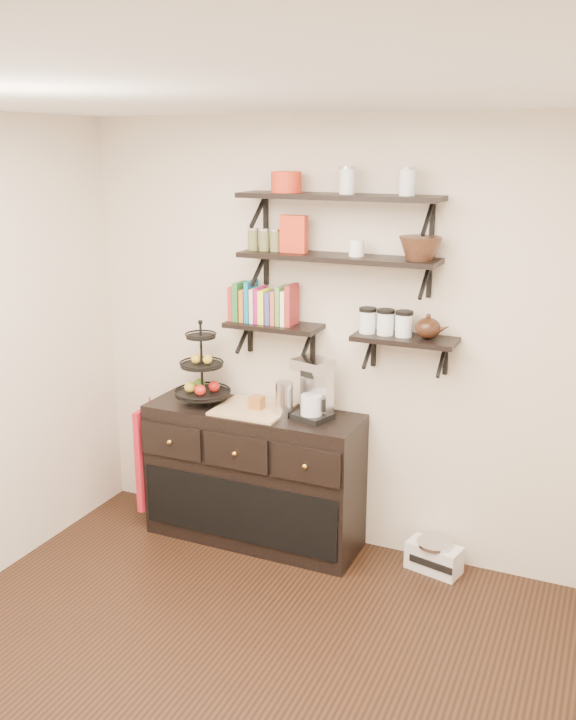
{
  "coord_description": "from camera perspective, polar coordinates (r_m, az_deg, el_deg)",
  "views": [
    {
      "loc": [
        1.55,
        -2.55,
        2.51
      ],
      "look_at": [
        -0.11,
        1.15,
        1.37
      ],
      "focal_mm": 38.0,
      "sensor_mm": 36.0,
      "label": 1
    }
  ],
  "objects": [
    {
      "name": "ramekins",
      "position": [
        4.44,
        5.16,
        8.35
      ],
      "size": [
        0.09,
        0.09,
        0.1
      ],
      "primitive_type": "cylinder",
      "color": "white",
      "rests_on": "shelf_mid"
    },
    {
      "name": "shelf_low_left",
      "position": [
        4.75,
        -1.05,
        2.51
      ],
      "size": [
        0.6,
        0.25,
        0.23
      ],
      "color": "black",
      "rests_on": "back_wall"
    },
    {
      "name": "red_pot",
      "position": [
        4.57,
        -0.13,
        13.18
      ],
      "size": [
        0.18,
        0.18,
        0.12
      ],
      "primitive_type": "cylinder",
      "color": "red",
      "rests_on": "shelf_top"
    },
    {
      "name": "thermal_carafe",
      "position": [
        4.69,
        -0.28,
        -2.96
      ],
      "size": [
        0.11,
        0.11,
        0.22
      ],
      "primitive_type": "cylinder",
      "color": "silver",
      "rests_on": "sideboard"
    },
    {
      "name": "glass_canisters",
      "position": [
        4.48,
        7.31,
        2.72
      ],
      "size": [
        0.32,
        0.1,
        0.13
      ],
      "color": "silver",
      "rests_on": "shelf_low_right"
    },
    {
      "name": "ceiling",
      "position": [
        2.99,
        -7.52,
        19.17
      ],
      "size": [
        3.5,
        3.5,
        0.02
      ],
      "primitive_type": "cube",
      "color": "white",
      "rests_on": "back_wall"
    },
    {
      "name": "apron",
      "position": [
        5.25,
        -10.28,
        -7.08
      ],
      "size": [
        0.04,
        0.3,
        0.7
      ],
      "primitive_type": "cube",
      "color": "#AD1217",
      "rests_on": "sideboard"
    },
    {
      "name": "fruit_stand",
      "position": [
        4.95,
        -6.4,
        -1.17
      ],
      "size": [
        0.36,
        0.36,
        0.53
      ],
      "rotation": [
        0.0,
        0.0,
        -0.26
      ],
      "color": "black",
      "rests_on": "sideboard"
    },
    {
      "name": "shelf_low_right",
      "position": [
        4.47,
        8.75,
        1.48
      ],
      "size": [
        0.6,
        0.25,
        0.23
      ],
      "color": "black",
      "rests_on": "back_wall"
    },
    {
      "name": "radio",
      "position": [
        4.89,
        10.87,
        -14.23
      ],
      "size": [
        0.35,
        0.26,
        0.19
      ],
      "rotation": [
        0.0,
        0.0,
        -0.23
      ],
      "color": "silver",
      "rests_on": "floor"
    },
    {
      "name": "teapot",
      "position": [
        4.41,
        10.44,
        2.5
      ],
      "size": [
        0.21,
        0.17,
        0.15
      ],
      "primitive_type": null,
      "rotation": [
        0.0,
        0.0,
        -0.12
      ],
      "color": "black",
      "rests_on": "shelf_low_right"
    },
    {
      "name": "sideboard",
      "position": [
        5.01,
        -2.58,
        -8.6
      ],
      "size": [
        1.4,
        0.5,
        0.92
      ],
      "color": "black",
      "rests_on": "floor"
    },
    {
      "name": "cookbooks",
      "position": [
        4.74,
        -1.65,
        4.18
      ],
      "size": [
        0.43,
        0.15,
        0.26
      ],
      "color": "#A92628",
      "rests_on": "shelf_low_left"
    },
    {
      "name": "shelf_mid",
      "position": [
        4.49,
        3.74,
        7.61
      ],
      "size": [
        1.2,
        0.27,
        0.23
      ],
      "color": "black",
      "rests_on": "back_wall"
    },
    {
      "name": "walnut_bowl",
      "position": [
        4.34,
        9.86,
        8.23
      ],
      "size": [
        0.24,
        0.24,
        0.13
      ],
      "primitive_type": null,
      "color": "black",
      "rests_on": "shelf_mid"
    },
    {
      "name": "coffee_maker",
      "position": [
        4.64,
        1.98,
        -2.23
      ],
      "size": [
        0.26,
        0.26,
        0.38
      ],
      "rotation": [
        0.0,
        0.0,
        -0.31
      ],
      "color": "black",
      "rests_on": "sideboard"
    },
    {
      "name": "floor",
      "position": [
        3.9,
        -5.97,
        -24.47
      ],
      "size": [
        3.5,
        3.5,
        0.0
      ],
      "primitive_type": "plane",
      "color": "black",
      "rests_on": "ground"
    },
    {
      "name": "candle",
      "position": [
        4.81,
        -2.34,
        -3.19
      ],
      "size": [
        0.08,
        0.08,
        0.08
      ],
      "primitive_type": "cube",
      "color": "#955622",
      "rests_on": "sideboard"
    },
    {
      "name": "shelf_top",
      "position": [
        4.46,
        3.82,
        12.07
      ],
      "size": [
        1.2,
        0.27,
        0.23
      ],
      "color": "black",
      "rests_on": "back_wall"
    },
    {
      "name": "back_wall",
      "position": [
        4.72,
        4.19,
        1.41
      ],
      "size": [
        3.5,
        0.02,
        2.7
      ],
      "primitive_type": "cube",
      "color": "beige",
      "rests_on": "ground"
    },
    {
      "name": "recipe_box",
      "position": [
        4.58,
        0.44,
        9.42
      ],
      "size": [
        0.16,
        0.06,
        0.22
      ],
      "primitive_type": "cube",
      "rotation": [
        0.0,
        0.0,
        0.01
      ],
      "color": "red",
      "rests_on": "shelf_mid"
    }
  ]
}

